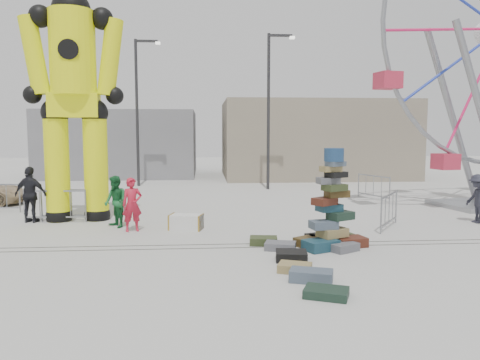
{
  "coord_description": "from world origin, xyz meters",
  "views": [
    {
      "loc": [
        -0.3,
        -11.24,
        2.98
      ],
      "look_at": [
        0.67,
        1.6,
        1.66
      ],
      "focal_mm": 35.0,
      "sensor_mm": 36.0,
      "label": 1
    }
  ],
  "objects": [
    {
      "name": "ground",
      "position": [
        0.0,
        0.0,
        0.0
      ],
      "size": [
        90.0,
        90.0,
        0.0
      ],
      "primitive_type": "plane",
      "color": "#9E9E99",
      "rests_on": "ground"
    },
    {
      "name": "track_line_near",
      "position": [
        0.0,
        0.6,
        0.0
      ],
      "size": [
        40.0,
        0.04,
        0.01
      ],
      "primitive_type": "cube",
      "color": "#47443F",
      "rests_on": "ground"
    },
    {
      "name": "track_line_far",
      "position": [
        0.0,
        1.0,
        0.0
      ],
      "size": [
        40.0,
        0.04,
        0.01
      ],
      "primitive_type": "cube",
      "color": "#47443F",
      "rests_on": "ground"
    },
    {
      "name": "building_right",
      "position": [
        7.0,
        20.0,
        2.5
      ],
      "size": [
        12.0,
        8.0,
        5.0
      ],
      "primitive_type": "cube",
      "color": "gray",
      "rests_on": "ground"
    },
    {
      "name": "building_left",
      "position": [
        -6.0,
        22.0,
        2.2
      ],
      "size": [
        10.0,
        8.0,
        4.4
      ],
      "primitive_type": "cube",
      "color": "gray",
      "rests_on": "ground"
    },
    {
      "name": "lamp_post_right",
      "position": [
        3.09,
        13.0,
        4.48
      ],
      "size": [
        1.41,
        0.25,
        8.0
      ],
      "color": "#2D2D30",
      "rests_on": "ground"
    },
    {
      "name": "lamp_post_left",
      "position": [
        -3.91,
        15.0,
        4.48
      ],
      "size": [
        1.41,
        0.25,
        8.0
      ],
      "color": "#2D2D30",
      "rests_on": "ground"
    },
    {
      "name": "suitcase_tower",
      "position": [
        2.97,
        0.54,
        0.72
      ],
      "size": [
        1.96,
        1.7,
        2.58
      ],
      "rotation": [
        0.0,
        0.0,
        0.37
      ],
      "color": "#1B4253",
      "rests_on": "ground"
    },
    {
      "name": "crash_test_dummy",
      "position": [
        -4.6,
        4.8,
        4.45
      ],
      "size": [
        3.36,
        1.48,
        8.44
      ],
      "rotation": [
        0.0,
        0.0,
        0.09
      ],
      "color": "black",
      "rests_on": "ground"
    },
    {
      "name": "steamer_trunk",
      "position": [
        -0.89,
        3.0,
        0.23
      ],
      "size": [
        1.1,
        0.8,
        0.46
      ],
      "primitive_type": "cube",
      "rotation": [
        0.0,
        0.0,
        -0.25
      ],
      "color": "silver",
      "rests_on": "ground"
    },
    {
      "name": "row_case_0",
      "position": [
        1.24,
        0.9,
        0.1
      ],
      "size": [
        0.78,
        0.57,
        0.21
      ],
      "primitive_type": "cube",
      "rotation": [
        0.0,
        0.0,
        -0.12
      ],
      "color": "#364321",
      "rests_on": "ground"
    },
    {
      "name": "row_case_1",
      "position": [
        1.6,
        0.32,
        0.1
      ],
      "size": [
        0.88,
        0.69,
        0.2
      ],
      "primitive_type": "cube",
      "rotation": [
        0.0,
        0.0,
        -0.27
      ],
      "color": "slate",
      "rests_on": "ground"
    },
    {
      "name": "row_case_2",
      "position": [
        1.7,
        -0.7,
        0.11
      ],
      "size": [
        0.79,
        0.68,
        0.22
      ],
      "primitive_type": "cube",
      "rotation": [
        0.0,
        0.0,
        -0.13
      ],
      "color": "black",
      "rests_on": "ground"
    },
    {
      "name": "row_case_3",
      "position": [
        1.6,
        -1.59,
        0.09
      ],
      "size": [
        0.82,
        0.69,
        0.19
      ],
      "primitive_type": "cube",
      "rotation": [
        0.0,
        0.0,
        -0.36
      ],
      "color": "#99844E",
      "rests_on": "ground"
    },
    {
      "name": "row_case_4",
      "position": [
        1.81,
        -2.26,
        0.12
      ],
      "size": [
        0.95,
        0.71,
        0.24
      ],
      "primitive_type": "cube",
      "rotation": [
        0.0,
        0.0,
        -0.33
      ],
      "color": "#4E5D6F",
      "rests_on": "ground"
    },
    {
      "name": "row_case_5",
      "position": [
        1.88,
        -3.15,
        0.08
      ],
      "size": [
        0.93,
        0.81,
        0.16
      ],
      "primitive_type": "cube",
      "rotation": [
        0.0,
        0.0,
        -0.4
      ],
      "color": "#1B3226",
      "rests_on": "ground"
    },
    {
      "name": "barricade_dummy_b",
      "position": [
        -5.26,
        4.47,
        0.55
      ],
      "size": [
        2.0,
        0.17,
        1.1
      ],
      "primitive_type": null,
      "rotation": [
        0.0,
        0.0,
        -0.03
      ],
      "color": "gray",
      "rests_on": "ground"
    },
    {
      "name": "barricade_dummy_c",
      "position": [
        -4.79,
        4.73,
        0.55
      ],
      "size": [
        2.0,
        0.15,
        1.1
      ],
      "primitive_type": null,
      "rotation": [
        0.0,
        0.0,
        -0.03
      ],
      "color": "gray",
      "rests_on": "ground"
    },
    {
      "name": "barricade_wheel_front",
      "position": [
        5.42,
        2.76,
        0.55
      ],
      "size": [
        1.22,
        1.7,
        1.1
      ],
      "primitive_type": null,
      "rotation": [
        0.0,
        0.0,
        0.97
      ],
      "color": "gray",
      "rests_on": "ground"
    },
    {
      "name": "barricade_wheel_back",
      "position": [
        7.19,
        8.95,
        0.55
      ],
      "size": [
        0.83,
        1.9,
        1.1
      ],
      "primitive_type": null,
      "rotation": [
        0.0,
        0.0,
        -1.19
      ],
      "color": "gray",
      "rests_on": "ground"
    },
    {
      "name": "pedestrian_red",
      "position": [
        -2.5,
        2.88,
        0.81
      ],
      "size": [
        0.68,
        0.55,
        1.63
      ],
      "primitive_type": "imported",
      "rotation": [
        0.0,
        0.0,
        0.3
      ],
      "color": "red",
      "rests_on": "ground"
    },
    {
      "name": "pedestrian_green",
      "position": [
        -3.11,
        3.51,
        0.82
      ],
      "size": [
        0.97,
        1.0,
        1.63
      ],
      "primitive_type": "imported",
      "rotation": [
        0.0,
        0.0,
        -0.94
      ],
      "color": "#19642F",
      "rests_on": "ground"
    },
    {
      "name": "pedestrian_black",
      "position": [
        -6.06,
        4.54,
        0.93
      ],
      "size": [
        1.16,
        0.67,
        1.86
      ],
      "primitive_type": "imported",
      "rotation": [
        0.0,
        0.0,
        2.93
      ],
      "color": "black",
      "rests_on": "ground"
    },
    {
      "name": "pedestrian_grey",
      "position": [
        8.65,
        3.37,
        0.81
      ],
      "size": [
        0.64,
        1.06,
        1.61
      ],
      "primitive_type": "imported",
      "rotation": [
        0.0,
        0.0,
        -1.53
      ],
      "color": "#23242F",
      "rests_on": "ground"
    }
  ]
}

